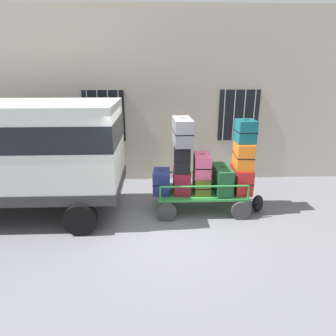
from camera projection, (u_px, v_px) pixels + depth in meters
The scene contains 16 objects.
ground_plane at pixel (169, 222), 6.79m from camera, with size 40.00×40.00×0.00m, color slate.
building_wall at pixel (165, 98), 8.72m from camera, with size 12.00×0.38×5.00m.
van at pixel (24, 149), 6.61m from camera, with size 4.30×2.07×2.66m.
luggage_cart at pixel (201, 195), 7.24m from camera, with size 2.18×1.17×0.51m.
cart_railing at pixel (201, 180), 7.12m from camera, with size 2.06×1.03×0.34m.
suitcase_left_bottom at pixel (162, 182), 7.05m from camera, with size 0.43×0.61×0.55m.
suitcase_midleft_bottom at pixel (182, 181), 7.09m from camera, with size 0.40×0.71×0.56m.
suitcase_midleft_middle at pixel (182, 157), 6.93m from camera, with size 0.40×0.80×0.62m.
suitcase_midleft_top at pixel (182, 131), 6.70m from camera, with size 0.45×0.90×0.60m.
suitcase_center_bottom at pixel (201, 183), 7.14m from camera, with size 0.39×0.76×0.39m.
suitcase_center_middle at pixel (202, 165), 6.97m from camera, with size 0.41×0.64×0.55m.
suitcase_midright_bottom at pixel (222, 179), 7.09m from camera, with size 0.41×0.88×0.63m.
suitcase_right_bottom at pixel (241, 179), 7.13m from camera, with size 0.40×0.81×0.61m.
suitcase_right_middle at pixel (243, 155), 6.93m from camera, with size 0.45×0.76×0.62m.
suitcase_right_top at pixel (246, 131), 6.73m from camera, with size 0.43×0.49×0.52m.
backpack at pixel (258, 204), 7.19m from camera, with size 0.27×0.22×0.44m.
Camera 1 is at (-0.26, -6.00, 3.39)m, focal length 31.48 mm.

